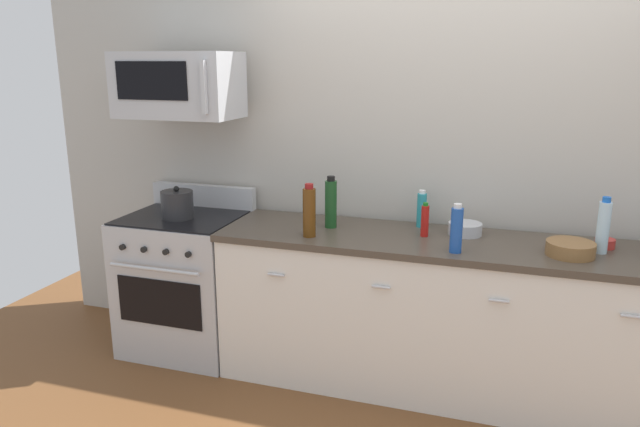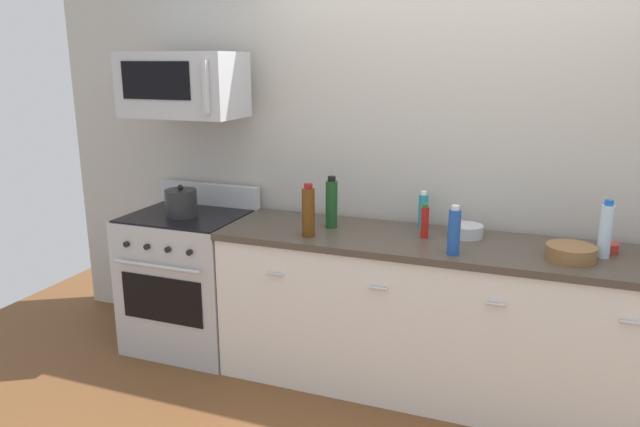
% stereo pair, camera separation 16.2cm
% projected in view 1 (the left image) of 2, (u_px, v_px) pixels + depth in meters
% --- Properties ---
extents(ground_plane, '(6.86, 6.86, 0.00)m').
position_uv_depth(ground_plane, '(439.00, 386.00, 3.55)').
color(ground_plane, brown).
extents(back_wall, '(5.72, 0.10, 2.70)m').
position_uv_depth(back_wall, '(458.00, 154.00, 3.59)').
color(back_wall, '#B7B2A8').
rests_on(back_wall, ground_plane).
extents(counter_unit, '(2.63, 0.66, 0.92)m').
position_uv_depth(counter_unit, '(443.00, 316.00, 3.43)').
color(counter_unit, silver).
rests_on(counter_unit, ground_plane).
extents(range_oven, '(0.76, 0.69, 1.07)m').
position_uv_depth(range_oven, '(186.00, 281.00, 3.94)').
color(range_oven, '#B7BABF').
rests_on(range_oven, ground_plane).
extents(microwave, '(0.74, 0.44, 0.40)m').
position_uv_depth(microwave, '(178.00, 85.00, 3.65)').
color(microwave, '#B7BABF').
extents(bottle_soda_blue, '(0.06, 0.06, 0.26)m').
position_uv_depth(bottle_soda_blue, '(456.00, 229.00, 3.08)').
color(bottle_soda_blue, '#1E4CA5').
rests_on(bottle_soda_blue, countertop_slab).
extents(bottle_dish_soap, '(0.06, 0.06, 0.23)m').
position_uv_depth(bottle_dish_soap, '(422.00, 209.00, 3.56)').
color(bottle_dish_soap, teal).
rests_on(bottle_dish_soap, countertop_slab).
extents(bottle_water_clear, '(0.06, 0.06, 0.30)m').
position_uv_depth(bottle_water_clear, '(603.00, 227.00, 3.06)').
color(bottle_water_clear, silver).
rests_on(bottle_water_clear, countertop_slab).
extents(bottle_hot_sauce_red, '(0.05, 0.05, 0.20)m').
position_uv_depth(bottle_hot_sauce_red, '(425.00, 220.00, 3.37)').
color(bottle_hot_sauce_red, '#B21914').
rests_on(bottle_hot_sauce_red, countertop_slab).
extents(bottle_wine_amber, '(0.07, 0.07, 0.31)m').
position_uv_depth(bottle_wine_amber, '(309.00, 212.00, 3.35)').
color(bottle_wine_amber, '#59330F').
rests_on(bottle_wine_amber, countertop_slab).
extents(bottle_wine_green, '(0.07, 0.07, 0.31)m').
position_uv_depth(bottle_wine_green, '(331.00, 203.00, 3.54)').
color(bottle_wine_green, '#19471E').
rests_on(bottle_wine_green, countertop_slab).
extents(bowl_wooden_salad, '(0.24, 0.24, 0.07)m').
position_uv_depth(bowl_wooden_salad, '(570.00, 248.00, 3.05)').
color(bowl_wooden_salad, brown).
rests_on(bowl_wooden_salad, countertop_slab).
extents(bowl_red_small, '(0.10, 0.10, 0.05)m').
position_uv_depth(bowl_red_small, '(605.00, 243.00, 3.18)').
color(bowl_red_small, '#B72D28').
rests_on(bowl_red_small, countertop_slab).
extents(bowl_steel_prep, '(0.19, 0.19, 0.07)m').
position_uv_depth(bowl_steel_prep, '(465.00, 228.00, 3.41)').
color(bowl_steel_prep, '#B2B5BA').
rests_on(bowl_steel_prep, countertop_slab).
extents(stockpot, '(0.20, 0.20, 0.21)m').
position_uv_depth(stockpot, '(177.00, 205.00, 3.75)').
color(stockpot, '#262628').
rests_on(stockpot, range_oven).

